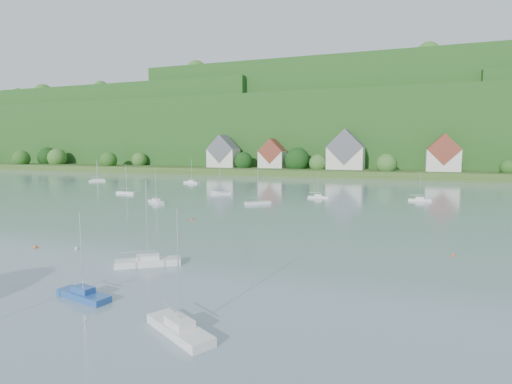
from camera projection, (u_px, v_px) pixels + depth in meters
far_shore_strip at (338, 171)px, 199.67m from camera, size 600.00×60.00×3.00m
forested_ridge at (357, 131)px, 261.26m from camera, size 620.00×181.22×69.89m
village_building_0 at (223, 154)px, 205.47m from camera, size 14.00×10.40×16.00m
village_building_1 at (272, 156)px, 198.88m from camera, size 12.00×9.36×14.00m
village_building_2 at (346, 153)px, 185.82m from camera, size 16.00×11.44×18.00m
village_building_3 at (443, 156)px, 170.37m from camera, size 13.00×10.40×15.50m
near_sailboat_1 at (83, 294)px, 34.98m from camera, size 5.68×2.66×7.39m
near_sailboat_3 at (148, 261)px, 44.83m from camera, size 6.79×5.45×9.30m
near_sailboat_4 at (179, 328)px, 28.32m from camera, size 6.47×4.80×8.69m
mooring_buoy_1 at (77, 249)px, 51.87m from camera, size 0.46×0.46×0.46m
mooring_buoy_2 at (453, 256)px, 48.61m from camera, size 0.38×0.38×0.38m
mooring_buoy_3 at (192, 220)px, 73.18m from camera, size 0.50×0.50×0.50m
mooring_buoy_5 at (36, 248)px, 52.64m from camera, size 0.46×0.46×0.46m
far_sailboat_cluster at (346, 193)px, 112.74m from camera, size 196.37×66.21×8.71m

